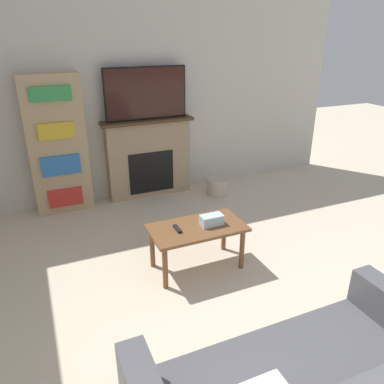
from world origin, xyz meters
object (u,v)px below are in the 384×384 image
tv (146,94)px  fireplace (149,158)px  bookshelf (58,146)px  storage_basket (218,186)px  coffee_table (197,233)px

tv → fireplace: bearing=90.0°
fireplace → tv: tv is taller
bookshelf → storage_basket: bookshelf is taller
fireplace → bookshelf: size_ratio=0.72×
coffee_table → storage_basket: coffee_table is taller
coffee_table → fireplace: bearing=86.1°
tv → bookshelf: 1.32m
tv → coffee_table: size_ratio=1.20×
storage_basket → tv: bearing=157.6°
tv → storage_basket: (0.91, -0.38, -1.34)m
coffee_table → bookshelf: bearing=118.5°
bookshelf → tv: bearing=0.1°
fireplace → storage_basket: (0.91, -0.40, -0.44)m
tv → coffee_table: 2.23m
tv → storage_basket: tv is taller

